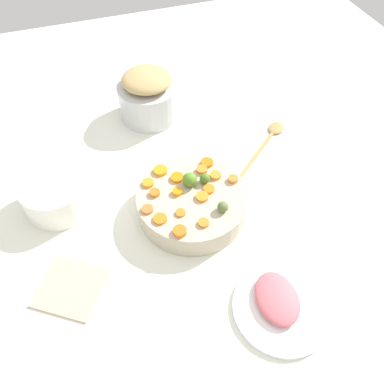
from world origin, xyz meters
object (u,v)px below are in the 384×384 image
(metal_pot, at_px, (149,101))
(casserole_dish, at_px, (56,194))
(serving_bowl_carrots, at_px, (192,203))
(wooden_spoon, at_px, (270,136))
(ham_plate, at_px, (281,308))

(metal_pot, height_order, casserole_dish, metal_pot)
(serving_bowl_carrots, xyz_separation_m, metal_pot, (0.44, 0.00, 0.02))
(serving_bowl_carrots, height_order, wooden_spoon, serving_bowl_carrots)
(metal_pot, xyz_separation_m, wooden_spoon, (-0.24, -0.34, -0.05))
(serving_bowl_carrots, bearing_deg, ham_plate, -162.94)
(metal_pot, distance_m, ham_plate, 0.79)
(serving_bowl_carrots, relative_size, casserole_dish, 1.61)
(serving_bowl_carrots, distance_m, metal_pot, 0.44)
(wooden_spoon, bearing_deg, casserole_dish, 95.21)
(casserole_dish, relative_size, ham_plate, 0.82)
(metal_pot, bearing_deg, serving_bowl_carrots, -179.62)
(casserole_dish, height_order, ham_plate, casserole_dish)
(serving_bowl_carrots, height_order, metal_pot, metal_pot)
(serving_bowl_carrots, relative_size, metal_pot, 1.47)
(ham_plate, bearing_deg, casserole_dish, 43.27)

